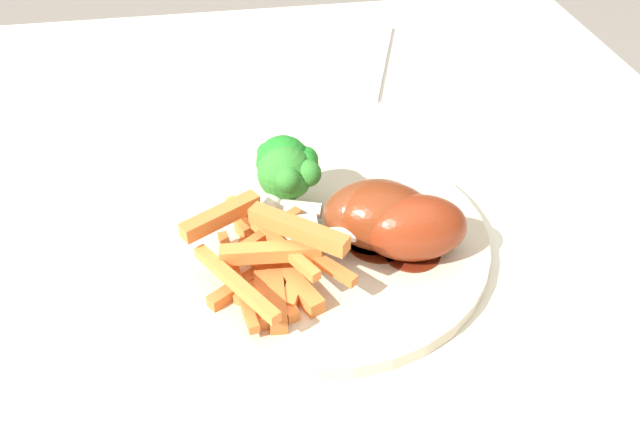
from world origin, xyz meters
TOP-DOWN VIEW (x-y plane):
  - dining_table at (0.00, 0.00)m, footprint 1.12×0.86m
  - dinner_plate at (-0.08, 0.02)m, footprint 0.26×0.26m
  - broccoli_floret_front at (-0.10, 0.00)m, footprint 0.05×0.05m
  - broccoli_floret_middle at (-0.12, 0.00)m, footprint 0.04×0.05m
  - carrot_fries_pile at (-0.04, -0.02)m, footprint 0.13×0.12m
  - chicken_drumstick_near at (-0.07, 0.06)m, footprint 0.05×0.13m
  - chicken_drumstick_far at (-0.04, 0.08)m, footprint 0.05×0.13m
  - chicken_drumstick_extra at (-0.06, 0.06)m, footprint 0.08×0.14m
  - fork at (-0.38, 0.15)m, footprint 0.18×0.07m

SIDE VIEW (x-z plane):
  - dining_table at x=0.00m, z-range 0.26..0.97m
  - fork at x=-0.38m, z-range 0.71..0.71m
  - dinner_plate at x=-0.08m, z-range 0.71..0.72m
  - carrot_fries_pile at x=-0.04m, z-range 0.71..0.76m
  - chicken_drumstick_near at x=-0.07m, z-range 0.72..0.77m
  - chicken_drumstick_far at x=-0.04m, z-range 0.72..0.77m
  - chicken_drumstick_extra at x=-0.06m, z-range 0.72..0.77m
  - broccoli_floret_front at x=-0.10m, z-range 0.73..0.79m
  - broccoli_floret_middle at x=-0.12m, z-range 0.73..0.79m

